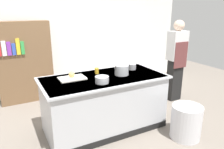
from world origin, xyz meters
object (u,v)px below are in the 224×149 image
object	(u,v)px
onion	(72,74)
person_chef	(176,59)
bookshelf	(25,63)
juice_cup	(97,71)
mixing_bowl	(102,80)
stock_pot	(122,70)
trash_bin	(186,122)
sauce_pan	(132,67)

from	to	relation	value
onion	person_chef	distance (m)	2.36
onion	bookshelf	world-z (taller)	bookshelf
juice_cup	person_chef	size ratio (longest dim) A/B	0.06
mixing_bowl	juice_cup	size ratio (longest dim) A/B	2.01
mixing_bowl	person_chef	size ratio (longest dim) A/B	0.12
bookshelf	juice_cup	bearing A→B (deg)	-58.97
onion	mixing_bowl	world-z (taller)	onion
person_chef	bookshelf	world-z (taller)	person_chef
stock_pot	trash_bin	size ratio (longest dim) A/B	0.55
juice_cup	trash_bin	bearing A→B (deg)	-46.67
bookshelf	sauce_pan	bearing A→B (deg)	-45.41
onion	person_chef	bearing A→B (deg)	4.58
trash_bin	person_chef	bearing A→B (deg)	53.80
stock_pot	bookshelf	size ratio (longest dim) A/B	0.17
trash_bin	sauce_pan	bearing A→B (deg)	109.10
trash_bin	bookshelf	distance (m)	3.35
trash_bin	person_chef	size ratio (longest dim) A/B	0.31
stock_pot	trash_bin	distance (m)	1.29
trash_bin	bookshelf	xyz separation A→B (m)	(-1.96, 2.65, 0.59)
onion	sauce_pan	bearing A→B (deg)	-0.38
sauce_pan	trash_bin	xyz separation A→B (m)	(0.35, -1.02, -0.69)
onion	juice_cup	xyz separation A→B (m)	(0.45, 0.05, -0.02)
person_chef	stock_pot	bearing A→B (deg)	89.79
mixing_bowl	juice_cup	world-z (taller)	juice_cup
onion	stock_pot	size ratio (longest dim) A/B	0.31
mixing_bowl	person_chef	distance (m)	2.11
onion	trash_bin	distance (m)	1.92
onion	person_chef	world-z (taller)	person_chef
stock_pot	mixing_bowl	bearing A→B (deg)	-155.19
stock_pot	juice_cup	size ratio (longest dim) A/B	2.94
person_chef	trash_bin	bearing A→B (deg)	129.74
sauce_pan	trash_bin	bearing A→B (deg)	-70.90
person_chef	bookshelf	size ratio (longest dim) A/B	1.01
trash_bin	bookshelf	bearing A→B (deg)	126.50
onion	trash_bin	xyz separation A→B (m)	(1.46, -1.03, -0.70)
trash_bin	mixing_bowl	bearing A→B (deg)	151.32
stock_pot	mixing_bowl	distance (m)	0.50
sauce_pan	trash_bin	distance (m)	1.28
juice_cup	onion	bearing A→B (deg)	-174.07
onion	person_chef	xyz separation A→B (m)	(2.35, 0.19, -0.05)
mixing_bowl	trash_bin	bearing A→B (deg)	-28.68
trash_bin	person_chef	xyz separation A→B (m)	(0.89, 1.22, 0.65)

